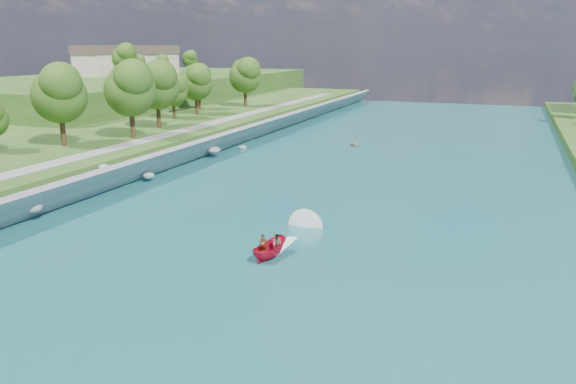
% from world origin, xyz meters
% --- Properties ---
extents(ground, '(260.00, 260.00, 0.00)m').
position_xyz_m(ground, '(0.00, 0.00, 0.00)').
color(ground, '#2D5119').
rests_on(ground, ground).
extents(river_water, '(55.00, 240.00, 0.10)m').
position_xyz_m(river_water, '(0.00, 20.00, 0.05)').
color(river_water, '#18555B').
rests_on(river_water, ground).
extents(berm_west, '(45.00, 240.00, 3.50)m').
position_xyz_m(berm_west, '(-50.00, 20.00, 1.75)').
color(berm_west, '#2D5119').
rests_on(berm_west, ground).
extents(ridge_west, '(60.00, 120.00, 9.00)m').
position_xyz_m(ridge_west, '(-82.50, 95.00, 4.50)').
color(ridge_west, '#2D5119').
rests_on(ridge_west, ground).
extents(riprap_bank, '(4.32, 236.00, 4.05)m').
position_xyz_m(riprap_bank, '(-25.85, 19.10, 1.80)').
color(riprap_bank, slate).
rests_on(riprap_bank, ground).
extents(riverside_path, '(3.00, 200.00, 0.10)m').
position_xyz_m(riverside_path, '(-32.50, 20.00, 3.55)').
color(riverside_path, gray).
rests_on(riverside_path, berm_west).
extents(ridge_houses, '(29.50, 29.50, 8.40)m').
position_xyz_m(ridge_houses, '(-88.67, 100.00, 13.31)').
color(ridge_houses, beige).
rests_on(ridge_houses, ridge_west).
extents(trees_ridge, '(18.58, 45.55, 10.37)m').
position_xyz_m(trees_ridge, '(-68.39, 83.97, 13.45)').
color(trees_ridge, '#264512').
rests_on(trees_ridge, ridge_west).
extents(motorboat, '(3.60, 19.03, 2.09)m').
position_xyz_m(motorboat, '(0.42, 1.95, 0.81)').
color(motorboat, '#B60E26').
rests_on(motorboat, river_water).
extents(raft, '(3.17, 3.23, 1.58)m').
position_xyz_m(raft, '(-6.78, 55.46, 0.45)').
color(raft, '#989CA1').
rests_on(raft, river_water).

